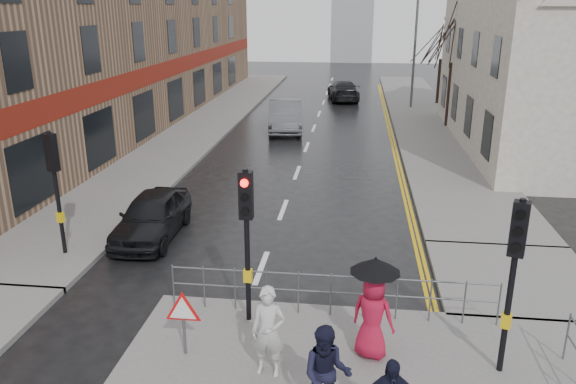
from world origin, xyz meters
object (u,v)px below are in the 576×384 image
(pedestrian_b, at_px, (327,375))
(pedestrian_with_umbrella, at_px, (373,304))
(pedestrian_a, at_px, (268,332))
(car_parked, at_px, (152,216))
(car_mid, at_px, (285,116))

(pedestrian_b, bearing_deg, pedestrian_with_umbrella, 68.09)
(pedestrian_a, xyz_separation_m, pedestrian_with_umbrella, (1.89, 0.79, 0.25))
(car_parked, bearing_deg, pedestrian_a, -55.51)
(pedestrian_with_umbrella, height_order, car_parked, pedestrian_with_umbrella)
(pedestrian_b, relative_size, car_parked, 0.43)
(pedestrian_with_umbrella, height_order, car_mid, pedestrian_with_umbrella)
(pedestrian_b, relative_size, pedestrian_with_umbrella, 0.82)
(pedestrian_with_umbrella, xyz_separation_m, car_parked, (-6.39, 5.49, -0.59))
(car_parked, distance_m, car_mid, 15.60)
(pedestrian_a, distance_m, pedestrian_with_umbrella, 2.07)
(pedestrian_a, distance_m, pedestrian_b, 1.56)
(car_mid, bearing_deg, pedestrian_with_umbrella, -85.92)
(car_parked, bearing_deg, pedestrian_with_umbrella, -41.77)
(pedestrian_b, xyz_separation_m, car_mid, (-3.57, 22.84, -0.16))
(pedestrian_a, relative_size, pedestrian_b, 1.03)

